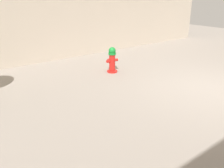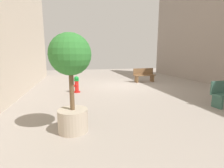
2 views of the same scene
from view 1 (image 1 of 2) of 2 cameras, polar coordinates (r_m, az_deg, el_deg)
ground_plane at (r=6.95m, az=23.85°, el=-1.51°), size 23.40×23.40×0.00m
fire_hydrant at (r=7.78m, az=0.01°, el=5.84°), size 0.40×0.42×0.83m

